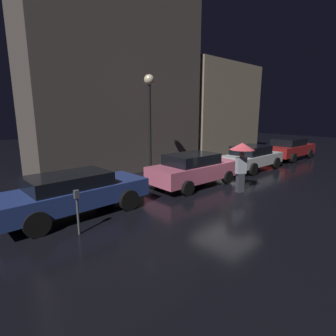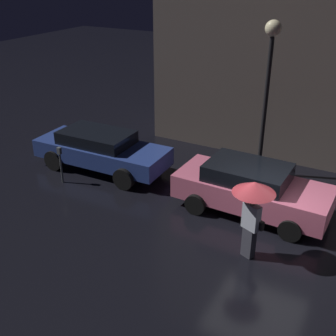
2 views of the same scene
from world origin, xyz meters
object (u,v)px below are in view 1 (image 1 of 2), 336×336
(pedestrian_with_umbrella, at_px, (242,154))
(street_lamp_near, at_px, (149,103))
(parked_car_red, at_px, (289,148))
(parked_car_white, at_px, (252,157))
(parking_meter, at_px, (77,207))
(parked_car_pink, at_px, (194,169))
(parked_car_blue, at_px, (74,192))

(pedestrian_with_umbrella, relative_size, street_lamp_near, 0.41)
(parked_car_red, relative_size, street_lamp_near, 0.91)
(parked_car_white, distance_m, parking_meter, 10.83)
(parked_car_pink, distance_m, parked_car_white, 4.88)
(parked_car_pink, height_order, parked_car_white, parked_car_pink)
(pedestrian_with_umbrella, bearing_deg, parking_meter, 15.10)
(parked_car_blue, distance_m, parked_car_white, 10.24)
(parked_car_blue, bearing_deg, parked_car_white, -2.55)
(parked_car_red, bearing_deg, street_lamp_near, 169.29)
(street_lamp_near, bearing_deg, parked_car_pink, -78.29)
(parked_car_white, distance_m, street_lamp_near, 6.60)
(parked_car_white, bearing_deg, parked_car_red, 1.65)
(parked_car_pink, distance_m, pedestrian_with_umbrella, 2.25)
(pedestrian_with_umbrella, bearing_deg, parked_car_white, -133.10)
(parked_car_red, bearing_deg, parked_car_blue, -178.50)
(parked_car_blue, xyz_separation_m, parked_car_red, (15.39, -0.11, 0.03))
(street_lamp_near, bearing_deg, parked_car_blue, -155.11)
(parked_car_white, distance_m, pedestrian_with_umbrella, 4.76)
(parked_car_white, bearing_deg, pedestrian_with_umbrella, -154.36)
(parked_car_white, xyz_separation_m, street_lamp_near, (-5.39, 2.46, 2.90))
(parked_car_pink, bearing_deg, parking_meter, -166.90)
(pedestrian_with_umbrella, height_order, parking_meter, pedestrian_with_umbrella)
(parked_car_red, bearing_deg, parking_meter, -173.37)
(parked_car_pink, bearing_deg, parked_car_white, 1.32)
(parked_car_white, relative_size, parking_meter, 3.35)
(parking_meter, distance_m, street_lamp_near, 7.11)
(parked_car_pink, xyz_separation_m, street_lamp_near, (-0.51, 2.45, 2.88))
(parked_car_white, bearing_deg, street_lamp_near, 156.06)
(parked_car_pink, distance_m, parking_meter, 6.01)
(pedestrian_with_umbrella, bearing_deg, parked_car_pink, -50.16)
(parked_car_red, distance_m, parking_meter, 15.97)
(parked_car_white, xyz_separation_m, parked_car_red, (5.15, 0.10, 0.03))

